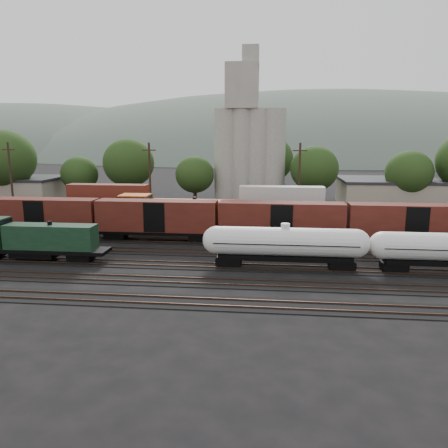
# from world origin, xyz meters

# --- Properties ---
(ground) EXTENTS (600.00, 600.00, 0.00)m
(ground) POSITION_xyz_m (0.00, 0.00, 0.00)
(ground) COLOR black
(tracks) EXTENTS (180.00, 33.20, 0.20)m
(tracks) POSITION_xyz_m (0.00, 0.00, 0.05)
(tracks) COLOR black
(tracks) RESTS_ON ground
(green_locomotive) EXTENTS (15.97, 2.82, 4.23)m
(green_locomotive) POSITION_xyz_m (-18.07, -5.00, 2.42)
(green_locomotive) COLOR black
(green_locomotive) RESTS_ON ground
(tank_car_a) EXTENTS (16.47, 2.95, 4.32)m
(tank_car_a) POSITION_xyz_m (9.07, -5.00, 2.57)
(tank_car_a) COLOR silver
(tank_car_a) RESTS_ON ground
(orange_locomotive) EXTENTS (19.62, 3.27, 4.91)m
(orange_locomotive) POSITION_xyz_m (-5.91, 10.00, 2.78)
(orange_locomotive) COLOR black
(orange_locomotive) RESTS_ON ground
(boxcar_string) EXTENTS (153.60, 2.90, 4.20)m
(boxcar_string) POSITION_xyz_m (1.22, 5.00, 3.12)
(boxcar_string) COLOR black
(boxcar_string) RESTS_ON ground
(container_wall) EXTENTS (184.74, 2.60, 5.80)m
(container_wall) POSITION_xyz_m (20.38, 15.00, 2.44)
(container_wall) COLOR black
(container_wall) RESTS_ON ground
(grain_silo) EXTENTS (13.40, 5.00, 29.00)m
(grain_silo) POSITION_xyz_m (3.28, 36.00, 11.26)
(grain_silo) COLOR #A19F94
(grain_silo) RESTS_ON ground
(industrial_sheds) EXTENTS (119.38, 17.26, 5.10)m
(industrial_sheds) POSITION_xyz_m (6.63, 35.25, 2.56)
(industrial_sheds) COLOR #9E937F
(industrial_sheds) RESTS_ON ground
(tree_band) EXTENTS (163.60, 24.51, 14.18)m
(tree_band) POSITION_xyz_m (-1.41, 36.50, 7.69)
(tree_band) COLOR black
(tree_band) RESTS_ON ground
(utility_poles) EXTENTS (122.20, 0.36, 12.00)m
(utility_poles) POSITION_xyz_m (0.00, 22.00, 6.21)
(utility_poles) COLOR black
(utility_poles) RESTS_ON ground
(distant_hills) EXTENTS (860.00, 286.00, 130.00)m
(distant_hills) POSITION_xyz_m (23.92, 260.00, -20.56)
(distant_hills) COLOR #59665B
(distant_hills) RESTS_ON ground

